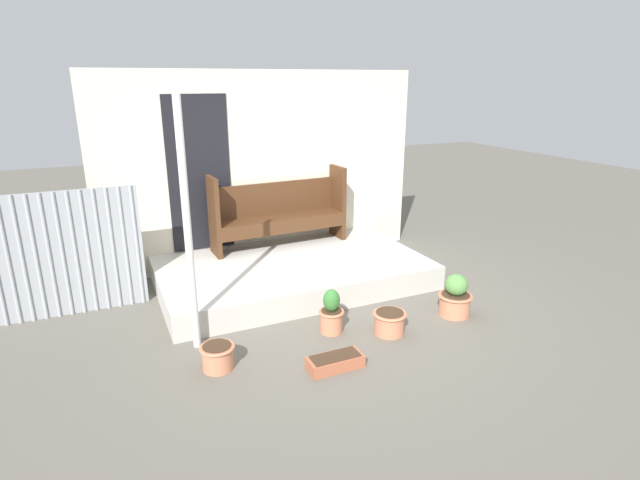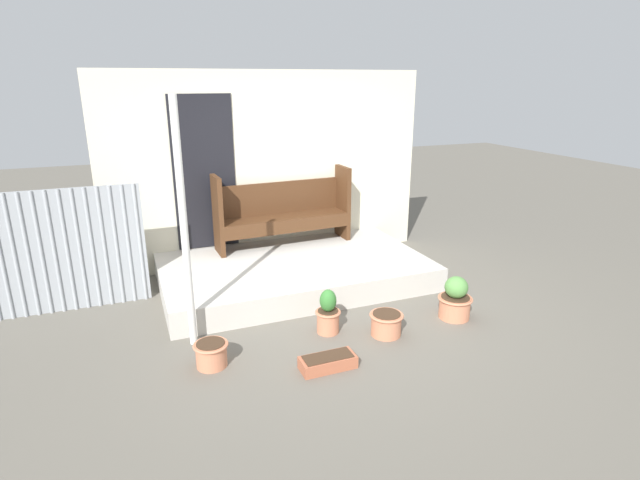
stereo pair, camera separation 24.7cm
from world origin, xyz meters
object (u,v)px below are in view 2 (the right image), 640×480
(support_post, at_px, (184,228))
(flower_pot_left, at_px, (211,353))
(flower_pot_far_right, at_px, (455,300))
(bench, at_px, (283,209))
(planter_box_rect, at_px, (328,362))
(flower_pot_middle, at_px, (328,314))
(flower_pot_right, at_px, (386,323))

(support_post, bearing_deg, flower_pot_left, -78.80)
(flower_pot_left, bearing_deg, flower_pot_far_right, -0.21)
(bench, bearing_deg, planter_box_rect, -101.82)
(flower_pot_middle, height_order, planter_box_rect, flower_pot_middle)
(flower_pot_left, relative_size, flower_pot_right, 0.92)
(bench, height_order, flower_pot_middle, bench)
(bench, distance_m, flower_pot_left, 2.74)
(flower_pot_left, bearing_deg, flower_pot_right, -2.41)
(flower_pot_far_right, bearing_deg, flower_pot_left, 179.79)
(flower_pot_right, bearing_deg, support_post, 163.45)
(flower_pot_left, xyz_separation_m, flower_pot_far_right, (2.62, -0.01, 0.08))
(flower_pot_right, xyz_separation_m, planter_box_rect, (-0.79, -0.35, -0.07))
(flower_pot_middle, height_order, flower_pot_far_right, flower_pot_far_right)
(support_post, height_order, planter_box_rect, support_post)
(flower_pot_left, bearing_deg, flower_pot_middle, 9.05)
(support_post, height_order, flower_pot_left, support_post)
(flower_pot_left, distance_m, flower_pot_far_right, 2.62)
(bench, xyz_separation_m, flower_pot_left, (-1.41, -2.26, -0.67))
(bench, xyz_separation_m, flower_pot_far_right, (1.22, -2.27, -0.59))
(bench, distance_m, flower_pot_far_right, 2.64)
(support_post, distance_m, bench, 2.36)
(flower_pot_left, bearing_deg, support_post, 101.20)
(flower_pot_far_right, bearing_deg, flower_pot_middle, 171.73)
(bench, relative_size, flower_pot_right, 5.38)
(support_post, relative_size, flower_pot_far_right, 4.99)
(flower_pot_middle, relative_size, flower_pot_far_right, 0.99)
(support_post, xyz_separation_m, planter_box_rect, (1.05, -0.90, -1.12))
(support_post, height_order, flower_pot_right, support_post)
(flower_pot_left, distance_m, flower_pot_right, 1.75)
(bench, relative_size, flower_pot_left, 5.87)
(support_post, height_order, flower_pot_far_right, support_post)
(flower_pot_far_right, height_order, planter_box_rect, flower_pot_far_right)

